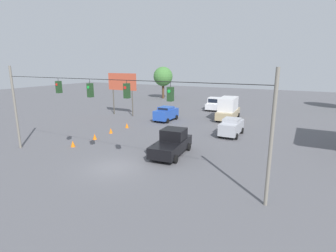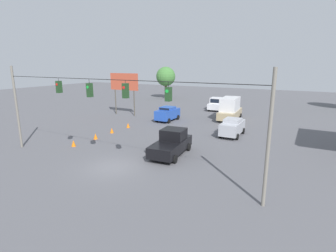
# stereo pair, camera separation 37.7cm
# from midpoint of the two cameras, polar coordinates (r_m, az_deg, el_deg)

# --- Properties ---
(ground_plane) EXTENTS (140.00, 140.00, 0.00)m
(ground_plane) POSITION_cam_midpoint_polar(r_m,az_deg,el_deg) (20.08, -11.99, -8.82)
(ground_plane) COLOR #56565B
(overhead_signal_span) EXTENTS (21.47, 0.38, 7.34)m
(overhead_signal_span) POSITION_cam_midpoint_polar(r_m,az_deg,el_deg) (18.62, -13.46, 4.11)
(overhead_signal_span) COLOR slate
(overhead_signal_span) RESTS_ON ground_plane
(box_truck_tan_oncoming_deep) EXTENTS (2.76, 6.23, 3.09)m
(box_truck_tan_oncoming_deep) POSITION_cam_midpoint_polar(r_m,az_deg,el_deg) (36.84, 12.68, 3.69)
(box_truck_tan_oncoming_deep) COLOR tan
(box_truck_tan_oncoming_deep) RESTS_ON ground_plane
(pickup_truck_white_withflow_deep) EXTENTS (2.35, 5.26, 2.12)m
(pickup_truck_white_withflow_deep) POSITION_cam_midpoint_polar(r_m,az_deg,el_deg) (44.56, 9.90, 4.75)
(pickup_truck_white_withflow_deep) COLOR silver
(pickup_truck_white_withflow_deep) RESTS_ON ground_plane
(sedan_silver_oncoming_far) EXTENTS (2.02, 4.23, 1.86)m
(sedan_silver_oncoming_far) POSITION_cam_midpoint_polar(r_m,az_deg,el_deg) (28.72, 13.28, -0.11)
(sedan_silver_oncoming_far) COLOR #A8AAB2
(sedan_silver_oncoming_far) RESTS_ON ground_plane
(sedan_blue_withflow_far) EXTENTS (2.06, 4.07, 1.91)m
(sedan_blue_withflow_far) POSITION_cam_midpoint_polar(r_m,az_deg,el_deg) (35.28, -0.73, 2.75)
(sedan_blue_withflow_far) COLOR #234CB2
(sedan_blue_withflow_far) RESTS_ON ground_plane
(pickup_truck_black_crossing_near) EXTENTS (2.66, 5.25, 2.12)m
(pickup_truck_black_crossing_near) POSITION_cam_midpoint_polar(r_m,az_deg,el_deg) (22.08, 0.34, -3.77)
(pickup_truck_black_crossing_near) COLOR black
(pickup_truck_black_crossing_near) RESTS_ON ground_plane
(traffic_cone_nearest) EXTENTS (0.41, 0.41, 0.59)m
(traffic_cone_nearest) POSITION_cam_midpoint_polar(r_m,az_deg,el_deg) (25.87, -20.40, -3.64)
(traffic_cone_nearest) COLOR orange
(traffic_cone_nearest) RESTS_ON ground_plane
(traffic_cone_second) EXTENTS (0.41, 0.41, 0.59)m
(traffic_cone_second) POSITION_cam_midpoint_polar(r_m,az_deg,el_deg) (27.69, -16.04, -2.22)
(traffic_cone_second) COLOR orange
(traffic_cone_second) RESTS_ON ground_plane
(traffic_cone_third) EXTENTS (0.41, 0.41, 0.59)m
(traffic_cone_third) POSITION_cam_midpoint_polar(r_m,az_deg,el_deg) (29.70, -12.70, -0.99)
(traffic_cone_third) COLOR orange
(traffic_cone_third) RESTS_ON ground_plane
(traffic_cone_fourth) EXTENTS (0.41, 0.41, 0.59)m
(traffic_cone_fourth) POSITION_cam_midpoint_polar(r_m,az_deg,el_deg) (31.86, -9.28, 0.13)
(traffic_cone_fourth) COLOR orange
(traffic_cone_fourth) RESTS_ON ground_plane
(roadside_billboard) EXTENTS (4.95, 0.16, 6.18)m
(roadside_billboard) POSITION_cam_midpoint_polar(r_m,az_deg,el_deg) (39.36, -10.23, 8.94)
(roadside_billboard) COLOR #4C473D
(roadside_billboard) RESTS_ON ground_plane
(tree_horizon_right) EXTENTS (4.20, 4.20, 6.93)m
(tree_horizon_right) POSITION_cam_midpoint_polar(r_m,az_deg,el_deg) (58.49, -1.27, 10.70)
(tree_horizon_right) COLOR #4C3823
(tree_horizon_right) RESTS_ON ground_plane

